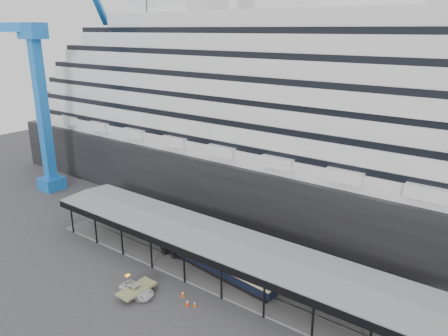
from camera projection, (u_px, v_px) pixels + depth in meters
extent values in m
plane|color=#3B3B3D|center=(198.00, 294.00, 52.05)|extent=(200.00, 200.00, 0.00)
cube|color=black|center=(318.00, 182.00, 74.86)|extent=(130.00, 30.00, 10.00)
cube|color=slate|center=(223.00, 275.00, 55.81)|extent=(56.00, 8.00, 0.24)
cube|color=slate|center=(220.00, 276.00, 55.21)|extent=(54.00, 0.08, 0.10)
cube|color=slate|center=(226.00, 271.00, 56.31)|extent=(54.00, 0.08, 0.10)
cube|color=black|center=(200.00, 259.00, 51.07)|extent=(56.00, 0.18, 0.90)
cube|color=black|center=(243.00, 232.00, 57.91)|extent=(56.00, 0.18, 0.90)
cube|color=slate|center=(223.00, 239.00, 54.27)|extent=(56.00, 9.00, 0.24)
cube|color=blue|center=(52.00, 183.00, 85.66)|extent=(4.00, 4.00, 2.40)
cube|color=blue|center=(43.00, 112.00, 81.34)|extent=(1.80, 1.80, 26.00)
cube|color=blue|center=(32.00, 31.00, 76.95)|extent=(5.00, 3.20, 2.80)
cube|color=blue|center=(12.00, 27.00, 76.88)|extent=(5.83, 4.75, 1.60)
cylinder|color=black|center=(149.00, 67.00, 78.15)|extent=(0.12, 0.12, 47.21)
imported|color=silver|center=(137.00, 290.00, 51.63)|extent=(4.61, 2.15, 1.28)
cube|color=black|center=(213.00, 268.00, 56.59)|extent=(19.22, 4.26, 0.64)
cube|color=black|center=(213.00, 262.00, 56.34)|extent=(20.16, 4.72, 1.00)
cube|color=beige|center=(213.00, 255.00, 56.01)|extent=(20.17, 4.76, 1.18)
cube|color=black|center=(213.00, 249.00, 55.77)|extent=(20.16, 4.72, 0.36)
cube|color=#F1540D|center=(183.00, 296.00, 51.53)|extent=(0.45, 0.45, 0.03)
cone|color=#F1540D|center=(183.00, 293.00, 51.42)|extent=(0.38, 0.38, 0.72)
cylinder|color=white|center=(183.00, 293.00, 51.40)|extent=(0.23, 0.23, 0.14)
cube|color=#DA500C|center=(195.00, 306.00, 49.63)|extent=(0.46, 0.46, 0.03)
cone|color=#DA500C|center=(195.00, 304.00, 49.52)|extent=(0.39, 0.39, 0.66)
cylinder|color=white|center=(195.00, 303.00, 49.50)|extent=(0.21, 0.21, 0.13)
cube|color=red|center=(187.00, 306.00, 49.78)|extent=(0.52, 0.52, 0.03)
cone|color=red|center=(187.00, 303.00, 49.66)|extent=(0.44, 0.44, 0.78)
cylinder|color=white|center=(187.00, 302.00, 49.64)|extent=(0.25, 0.25, 0.15)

